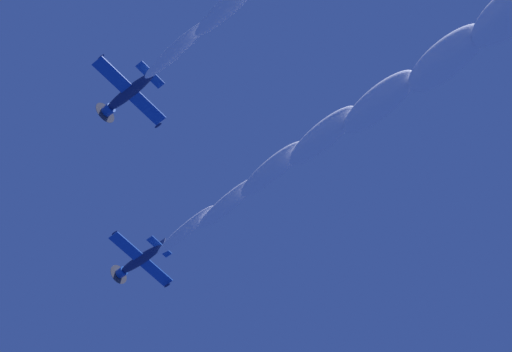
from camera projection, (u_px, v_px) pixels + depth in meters
airplane_lead at (139, 261)px, 72.34m from camera, size 9.20×8.22×2.94m
airplane_left_wingman at (128, 94)px, 63.80m from camera, size 9.16×8.22×3.25m
smoke_trail_lead at (481, 31)px, 54.27m from camera, size 14.41×59.81×12.22m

